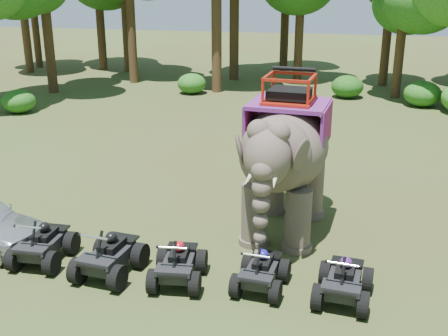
{
  "coord_description": "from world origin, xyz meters",
  "views": [
    {
      "loc": [
        2.97,
        -12.76,
        6.92
      ],
      "look_at": [
        0.0,
        1.2,
        1.9
      ],
      "focal_mm": 45.0,
      "sensor_mm": 36.0,
      "label": 1
    }
  ],
  "objects_px": {
    "elephant": "(286,154)",
    "atv_3": "(261,266)",
    "atv_4": "(344,276)",
    "atv_0": "(43,239)",
    "atv_1": "(109,250)",
    "atv_2": "(178,259)"
  },
  "relations": [
    {
      "from": "atv_4",
      "to": "atv_1",
      "type": "bearing_deg",
      "value": -173.24
    },
    {
      "from": "atv_1",
      "to": "atv_0",
      "type": "bearing_deg",
      "value": 178.93
    },
    {
      "from": "atv_2",
      "to": "elephant",
      "type": "bearing_deg",
      "value": 52.35
    },
    {
      "from": "atv_0",
      "to": "atv_1",
      "type": "xyz_separation_m",
      "value": [
        1.88,
        -0.26,
        0.03
      ]
    },
    {
      "from": "atv_2",
      "to": "atv_3",
      "type": "bearing_deg",
      "value": -2.2
    },
    {
      "from": "atv_2",
      "to": "atv_0",
      "type": "bearing_deg",
      "value": 170.29
    },
    {
      "from": "atv_1",
      "to": "atv_3",
      "type": "xyz_separation_m",
      "value": [
        3.64,
        0.13,
        -0.08
      ]
    },
    {
      "from": "atv_0",
      "to": "atv_3",
      "type": "relative_size",
      "value": 1.09
    },
    {
      "from": "elephant",
      "to": "atv_1",
      "type": "distance_m",
      "value": 5.34
    },
    {
      "from": "elephant",
      "to": "atv_4",
      "type": "distance_m",
      "value": 4.09
    },
    {
      "from": "elephant",
      "to": "atv_1",
      "type": "relative_size",
      "value": 3.02
    },
    {
      "from": "elephant",
      "to": "atv_2",
      "type": "xyz_separation_m",
      "value": [
        -2.11,
        -3.38,
        -1.63
      ]
    },
    {
      "from": "atv_1",
      "to": "atv_3",
      "type": "distance_m",
      "value": 3.65
    },
    {
      "from": "atv_3",
      "to": "atv_2",
      "type": "bearing_deg",
      "value": -170.97
    },
    {
      "from": "atv_0",
      "to": "atv_3",
      "type": "distance_m",
      "value": 5.52
    },
    {
      "from": "atv_1",
      "to": "atv_4",
      "type": "bearing_deg",
      "value": 7.32
    },
    {
      "from": "elephant",
      "to": "atv_1",
      "type": "xyz_separation_m",
      "value": [
        -3.81,
        -3.39,
        -1.58
      ]
    },
    {
      "from": "atv_2",
      "to": "atv_4",
      "type": "relative_size",
      "value": 0.99
    },
    {
      "from": "atv_0",
      "to": "atv_2",
      "type": "xyz_separation_m",
      "value": [
        3.58,
        -0.25,
        -0.02
      ]
    },
    {
      "from": "elephant",
      "to": "atv_3",
      "type": "relative_size",
      "value": 3.47
    },
    {
      "from": "atv_1",
      "to": "atv_2",
      "type": "xyz_separation_m",
      "value": [
        1.7,
        0.01,
        -0.05
      ]
    },
    {
      "from": "elephant",
      "to": "atv_4",
      "type": "bearing_deg",
      "value": -57.77
    }
  ]
}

